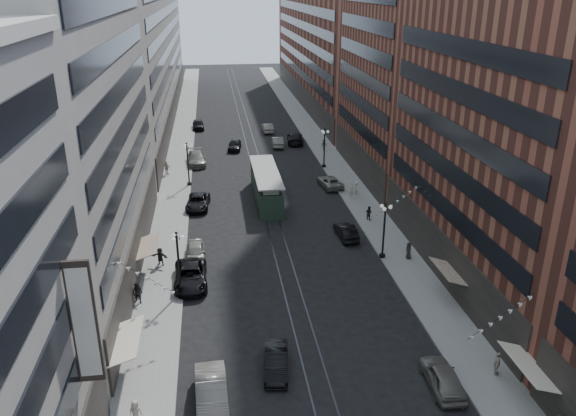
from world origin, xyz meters
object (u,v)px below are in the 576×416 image
car_8 (196,158)px  pedestrian_2 (138,293)px  pedestrian_extra_1 (356,188)px  lamppost_se_far (384,228)px  pedestrian_6 (167,168)px  car_7 (198,202)px  lamppost_se_mid (324,146)px  car_11 (330,182)px  car_extra_1 (278,142)px  car_1 (211,393)px  car_2 (191,276)px  pedestrian_5 (160,257)px  pedestrian_8 (351,189)px  car_12 (295,138)px  pedestrian_1 (136,412)px  car_extra_0 (195,252)px  streetcar (266,186)px  pedestrian_extra_0 (409,250)px  car_14 (268,128)px  car_13 (235,145)px  car_9 (198,124)px  car_10 (346,232)px  pedestrian_7 (369,213)px  car_5 (276,362)px  car_4 (443,377)px  pedestrian_9 (324,144)px  lamppost_sw_mid (188,162)px  pedestrian_4 (497,364)px  lamppost_sw_far (178,261)px

car_8 → pedestrian_2: bearing=-100.6°
pedestrian_extra_1 → lamppost_se_far: bearing=167.6°
pedestrian_2 → pedestrian_6: pedestrian_2 is taller
car_7 → pedestrian_extra_1: (18.98, 1.61, 0.23)m
lamppost_se_mid → car_11: size_ratio=1.10×
car_extra_1 → car_1: bearing=82.4°
car_2 → pedestrian_5: 4.63m
car_11 → pedestrian_8: pedestrian_8 is taller
car_12 → lamppost_se_far: bearing=99.3°
pedestrian_1 → car_extra_0: size_ratio=0.36×
streetcar → pedestrian_5: size_ratio=7.66×
car_7 → lamppost_se_mid: bearing=41.9°
car_extra_0 → pedestrian_8: bearing=35.9°
car_11 → car_12: size_ratio=0.84×
car_11 → pedestrian_extra_0: 20.91m
car_14 → car_extra_0: bearing=74.1°
car_8 → car_13: size_ratio=1.26×
pedestrian_1 → car_9: pedestrian_1 is taller
car_10 → pedestrian_extra_0: bearing=126.5°
car_12 → pedestrian_extra_0: pedestrian_extra_0 is taller
streetcar → pedestrian_5: 19.22m
lamppost_se_mid → car_14: (-5.69, 21.13, -2.34)m
car_13 → pedestrian_7: bearing=-59.0°
car_5 → car_extra_0: (-5.53, 17.21, 0.03)m
car_4 → car_12: bearing=-86.5°
car_5 → pedestrian_9: size_ratio=2.93×
car_13 → pedestrian_extra_1: (13.64, -22.10, 0.17)m
car_extra_1 → car_9: bearing=-43.7°
lamppost_sw_mid → pedestrian_extra_0: lamppost_sw_mid is taller
car_10 → pedestrian_9: bearing=-101.1°
car_10 → car_11: car_10 is taller
pedestrian_extra_0 → pedestrian_6: bearing=-140.9°
pedestrian_1 → pedestrian_9: 59.86m
car_7 → car_11: bearing=21.9°
pedestrian_4 → car_11: (-3.25, 37.53, -0.29)m
streetcar → lamppost_sw_far: bearing=-113.9°
car_11 → pedestrian_1: bearing=55.9°
lamppost_se_mid → pedestrian_4: size_ratio=3.30×
lamppost_se_far → car_12: (-2.06, 41.52, -2.23)m
car_2 → car_8: (0.00, 34.59, 0.04)m
lamppost_se_far → car_extra_1: size_ratio=1.16×
car_1 → pedestrian_7: (17.14, 26.54, 0.04)m
pedestrian_9 → car_9: bearing=128.4°
car_11 → car_13: 21.79m
lamppost_sw_far → pedestrian_1: (-1.95, -14.75, -2.14)m
car_2 → pedestrian_4: size_ratio=3.54×
car_2 → car_8: 34.59m
car_8 → pedestrian_6: (-3.85, -4.58, 0.20)m
car_13 → pedestrian_extra_1: 25.97m
pedestrian_8 → car_extra_0: pedestrian_8 is taller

